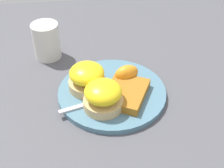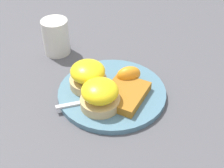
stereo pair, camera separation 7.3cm
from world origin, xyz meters
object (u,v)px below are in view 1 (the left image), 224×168
at_px(cup, 46,41).
at_px(hashbrown_patty, 126,93).
at_px(fork, 109,98).
at_px(sandwich_benedict_left, 87,77).
at_px(sandwich_benedict_right, 103,96).
at_px(orange_wedge, 127,74).

bearing_deg(cup, hashbrown_patty, -138.18).
relative_size(hashbrown_patty, fork, 0.55).
relative_size(sandwich_benedict_left, hashbrown_patty, 0.79).
height_order(sandwich_benedict_right, hashbrown_patty, sandwich_benedict_right).
bearing_deg(sandwich_benedict_right, sandwich_benedict_left, 24.34).
bearing_deg(hashbrown_patty, sandwich_benedict_left, 64.87).
bearing_deg(hashbrown_patty, fork, 96.72).
bearing_deg(fork, sandwich_benedict_right, 147.39).
height_order(sandwich_benedict_right, cup, cup).
distance_m(hashbrown_patty, cup, 0.28).
xyz_separation_m(sandwich_benedict_left, orange_wedge, (0.02, -0.10, -0.01)).
height_order(sandwich_benedict_left, sandwich_benedict_right, same).
bearing_deg(sandwich_benedict_right, fork, -32.61).
height_order(sandwich_benedict_left, orange_wedge, sandwich_benedict_left).
relative_size(sandwich_benedict_right, fork, 0.43).
bearing_deg(orange_wedge, sandwich_benedict_right, 143.05).
distance_m(sandwich_benedict_left, hashbrown_patty, 0.10).
bearing_deg(cup, fork, -145.21).
relative_size(sandwich_benedict_left, orange_wedge, 1.49).
xyz_separation_m(sandwich_benedict_right, fork, (0.02, -0.02, -0.03)).
distance_m(hashbrown_patty, fork, 0.04).
distance_m(sandwich_benedict_right, cup, 0.27).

